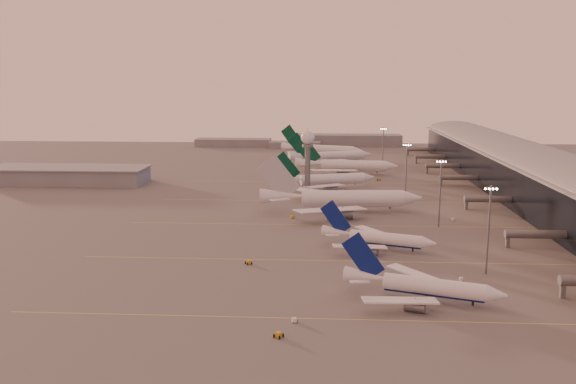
{
  "coord_description": "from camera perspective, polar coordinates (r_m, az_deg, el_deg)",
  "views": [
    {
      "loc": [
        12.39,
        -165.5,
        53.56
      ],
      "look_at": [
        -1.01,
        63.95,
        10.69
      ],
      "focal_mm": 38.0,
      "sensor_mm": 36.0,
      "label": 1
    }
  ],
  "objects": [
    {
      "name": "mast_a",
      "position": [
        176.23,
        18.27,
        -3.04
      ],
      "size": [
        3.6,
        0.56,
        25.0
      ],
      "color": "slate",
      "rests_on": "ground"
    },
    {
      "name": "mast_c",
      "position": [
        280.9,
        11.01,
        2.22
      ],
      "size": [
        3.6,
        0.56,
        25.0
      ],
      "color": "slate",
      "rests_on": "ground"
    },
    {
      "name": "ground",
      "position": [
        174.4,
        -0.9,
        -7.32
      ],
      "size": [
        700.0,
        700.0,
        0.0
      ],
      "primitive_type": "plane",
      "color": "#514E4E",
      "rests_on": "ground"
    },
    {
      "name": "widebody_white",
      "position": [
        248.77,
        5.03,
        -0.95
      ],
      "size": [
        67.1,
        53.63,
        23.59
      ],
      "color": "silver",
      "rests_on": "ground"
    },
    {
      "name": "narrowbody_mid",
      "position": [
        196.35,
        8.37,
        -4.47
      ],
      "size": [
        36.47,
        28.59,
        14.85
      ],
      "color": "silver",
      "rests_on": "ground"
    },
    {
      "name": "gsv_catering_b",
      "position": [
        241.16,
        15.21,
        -2.14
      ],
      "size": [
        5.19,
        2.62,
        4.18
      ],
      "color": "silver",
      "rests_on": "ground"
    },
    {
      "name": "gsv_tug_mid",
      "position": [
        179.84,
        -3.71,
        -6.6
      ],
      "size": [
        3.99,
        4.42,
        1.08
      ],
      "color": "gold",
      "rests_on": "ground"
    },
    {
      "name": "gsv_truck_b",
      "position": [
        208.62,
        11.25,
        -4.21
      ],
      "size": [
        5.66,
        3.42,
        2.15
      ],
      "color": "silver",
      "rests_on": "ground"
    },
    {
      "name": "gsv_truck_a",
      "position": [
        138.64,
        0.77,
        -11.67
      ],
      "size": [
        5.66,
        3.37,
        2.16
      ],
      "color": "silver",
      "rests_on": "ground"
    },
    {
      "name": "gsv_tug_far",
      "position": [
        269.36,
        2.61,
        -0.82
      ],
      "size": [
        2.26,
        3.29,
        0.87
      ],
      "color": "#515355",
      "rests_on": "ground"
    },
    {
      "name": "narrowbody_near",
      "position": [
        153.84,
        12.44,
        -8.8
      ],
      "size": [
        38.92,
        30.53,
        15.78
      ],
      "color": "silver",
      "rests_on": "ground"
    },
    {
      "name": "gsv_catering_a",
      "position": [
        171.21,
        15.98,
        -7.41
      ],
      "size": [
        4.75,
        2.3,
        3.88
      ],
      "color": "silver",
      "rests_on": "ground"
    },
    {
      "name": "greentail_b",
      "position": [
        348.16,
        5.47,
        2.3
      ],
      "size": [
        59.04,
        47.43,
        21.49
      ],
      "color": "silver",
      "rests_on": "ground"
    },
    {
      "name": "gsv_truck_c",
      "position": [
        237.18,
        0.51,
        -2.18
      ],
      "size": [
        6.19,
        5.34,
        2.45
      ],
      "color": "gold",
      "rests_on": "ground"
    },
    {
      "name": "gsv_tug_hangar",
      "position": [
        328.28,
        8.49,
        1.16
      ],
      "size": [
        4.02,
        2.57,
        1.11
      ],
      "color": "gold",
      "rests_on": "ground"
    },
    {
      "name": "greentail_d",
      "position": [
        424.23,
        3.19,
        3.82
      ],
      "size": [
        57.82,
        45.9,
        21.87
      ],
      "color": "silver",
      "rests_on": "ground"
    },
    {
      "name": "radar_tower",
      "position": [
        287.46,
        1.85,
        4.05
      ],
      "size": [
        6.4,
        6.4,
        31.1
      ],
      "color": "slate",
      "rests_on": "ground"
    },
    {
      "name": "mast_b",
      "position": [
        228.09,
        14.06,
        0.19
      ],
      "size": [
        3.6,
        0.56,
        25.0
      ],
      "color": "slate",
      "rests_on": "ground"
    },
    {
      "name": "gsv_tug_near",
      "position": [
        131.32,
        -0.89,
        -13.24
      ],
      "size": [
        3.87,
        4.42,
        1.08
      ],
      "color": "gold",
      "rests_on": "ground"
    },
    {
      "name": "greentail_a",
      "position": [
        301.38,
        3.52,
        0.96
      ],
      "size": [
        51.17,
        40.7,
        19.18
      ],
      "color": "silver",
      "rests_on": "ground"
    },
    {
      "name": "greentail_c",
      "position": [
        391.15,
        4.04,
        3.21
      ],
      "size": [
        54.37,
        43.15,
        20.62
      ],
      "color": "silver",
      "rests_on": "ground"
    },
    {
      "name": "distant_horizon",
      "position": [
        493.25,
        2.2,
        4.78
      ],
      "size": [
        165.0,
        37.5,
        9.0
      ],
      "color": "slate",
      "rests_on": "ground"
    },
    {
      "name": "mast_d",
      "position": [
        369.39,
        8.88,
        4.25
      ],
      "size": [
        3.6,
        0.56,
        25.0
      ],
      "color": "slate",
      "rests_on": "ground"
    },
    {
      "name": "taxiway_markings",
      "position": [
        228.57,
        7.68,
        -3.08
      ],
      "size": [
        180.0,
        185.25,
        0.02
      ],
      "color": "#D6CB4B",
      "rests_on": "ground"
    },
    {
      "name": "gsv_truck_d",
      "position": [
        302.49,
        -1.44,
        0.55
      ],
      "size": [
        3.41,
        5.13,
        1.95
      ],
      "color": "silver",
      "rests_on": "ground"
    },
    {
      "name": "terminal",
      "position": [
        294.83,
        22.21,
        1.38
      ],
      "size": [
        57.0,
        362.0,
        23.04
      ],
      "color": "black",
      "rests_on": "ground"
    },
    {
      "name": "hangar",
      "position": [
        336.58,
        -19.87,
        1.52
      ],
      "size": [
        82.0,
        27.0,
        8.5
      ],
      "color": "slate",
      "rests_on": "ground"
    }
  ]
}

